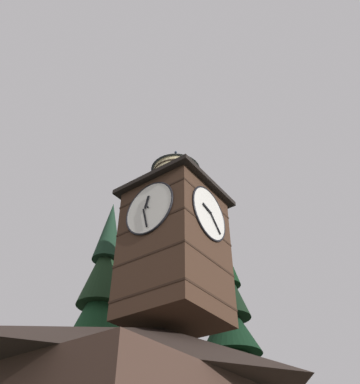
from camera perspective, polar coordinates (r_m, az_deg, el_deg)
The scene contains 5 objects.
clock_tower at distance 19.89m, azimuth -0.74°, elevation -6.66°, with size 4.82×4.82×10.52m.
pine_tree_behind at distance 24.12m, azimuth -12.70°, elevation -23.65°, with size 6.09×6.09×18.77m.
pine_tree_aside at distance 26.02m, azimuth 7.86°, elevation -25.94°, with size 6.66×6.66×16.95m.
moon at distance 48.28m, azimuth -15.89°, elevation -20.26°, with size 2.33×2.33×2.33m.
flying_bird_high at distance 27.25m, azimuth -0.05°, elevation 4.56°, with size 0.71×0.32×0.14m.
Camera 1 is at (13.05, 8.24, 1.79)m, focal length 36.57 mm.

